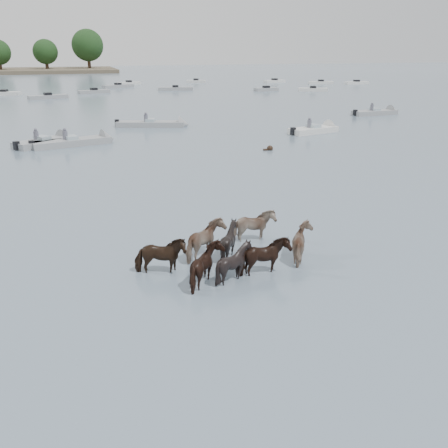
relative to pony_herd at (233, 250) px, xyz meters
name	(u,v)px	position (x,y,z in m)	size (l,w,h in m)	color
ground	(281,275)	(1.22, -1.22, -0.53)	(400.00, 400.00, 0.00)	#4D606E
pony_herd	(233,250)	(0.00, 0.00, 0.00)	(6.42, 4.06, 1.46)	black
swimming_pony	(269,149)	(8.74, 17.33, -0.43)	(0.72, 0.44, 0.44)	black
motorboat_a	(51,141)	(-6.10, 24.50, -0.30)	(4.75, 4.13, 1.92)	gray
motorboat_b	(82,141)	(-3.85, 23.73, -0.30)	(6.36, 3.14, 1.92)	gray
motorboat_c	(159,124)	(3.34, 30.58, -0.30)	(6.82, 3.57, 1.92)	gray
motorboat_d	(319,129)	(15.93, 23.16, -0.30)	(5.20, 2.78, 1.92)	silver
motorboat_e	(380,112)	(28.04, 31.60, -0.30)	(5.68, 1.83, 1.92)	gray
distant_flotilla	(99,89)	(0.96, 73.56, -0.27)	(105.50, 29.66, 0.93)	gray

